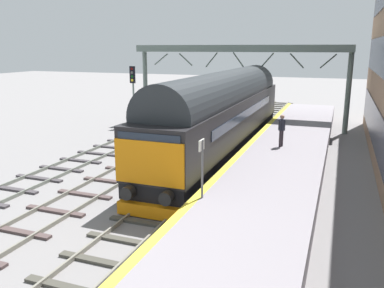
{
  "coord_description": "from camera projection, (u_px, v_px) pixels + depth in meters",
  "views": [
    {
      "loc": [
        6.05,
        -14.73,
        5.91
      ],
      "look_at": [
        0.2,
        0.92,
        1.88
      ],
      "focal_mm": 37.33,
      "sensor_mm": 36.0,
      "label": 1
    }
  ],
  "objects": [
    {
      "name": "ground_plane",
      "position": [
        180.0,
        191.0,
        16.86
      ],
      "size": [
        140.0,
        140.0,
        0.0
      ],
      "primitive_type": "plane",
      "color": "gray",
      "rests_on": "ground"
    },
    {
      "name": "platform_number_sign",
      "position": [
        202.0,
        160.0,
        13.12
      ],
      "size": [
        0.1,
        0.44,
        1.99
      ],
      "color": "slate",
      "rests_on": "station_platform"
    },
    {
      "name": "track_main",
      "position": [
        180.0,
        190.0,
        16.85
      ],
      "size": [
        2.5,
        60.0,
        0.15
      ],
      "color": "gray",
      "rests_on": "ground"
    },
    {
      "name": "waiting_passenger",
      "position": [
        282.0,
        128.0,
        20.15
      ],
      "size": [
        0.43,
        0.49,
        1.64
      ],
      "rotation": [
        0.0,
        0.0,
        1.27
      ],
      "color": "#362E34",
      "rests_on": "station_platform"
    },
    {
      "name": "diesel_locomotive",
      "position": [
        224.0,
        111.0,
        22.19
      ],
      "size": [
        2.74,
        19.04,
        4.68
      ],
      "color": "black",
      "rests_on": "ground"
    },
    {
      "name": "track_adjacent_west",
      "position": [
        108.0,
        181.0,
        18.04
      ],
      "size": [
        2.5,
        60.0,
        0.15
      ],
      "color": "gray",
      "rests_on": "ground"
    },
    {
      "name": "station_platform",
      "position": [
        265.0,
        191.0,
        15.52
      ],
      "size": [
        4.0,
        44.0,
        1.01
      ],
      "color": "gray",
      "rests_on": "ground"
    },
    {
      "name": "overhead_footbridge",
      "position": [
        239.0,
        52.0,
        29.52
      ],
      "size": [
        16.01,
        2.0,
        6.12
      ],
      "color": "slate",
      "rests_on": "ground"
    },
    {
      "name": "track_adjacent_far_west",
      "position": [
        51.0,
        173.0,
        19.13
      ],
      "size": [
        2.5,
        60.0,
        0.15
      ],
      "color": "slate",
      "rests_on": "ground"
    },
    {
      "name": "signal_post_mid",
      "position": [
        133.0,
        87.0,
        30.35
      ],
      "size": [
        0.44,
        0.22,
        4.58
      ],
      "color": "gray",
      "rests_on": "ground"
    }
  ]
}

